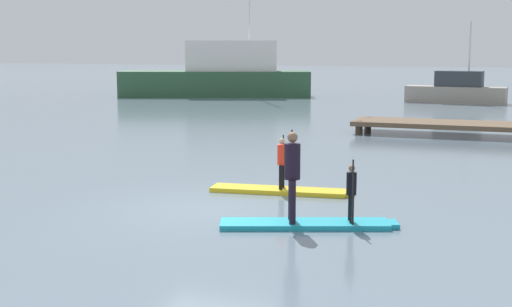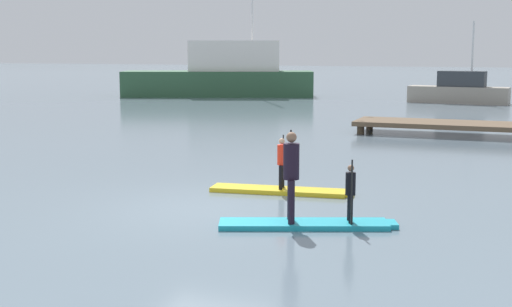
{
  "view_description": "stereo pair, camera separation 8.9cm",
  "coord_description": "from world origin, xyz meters",
  "px_view_note": "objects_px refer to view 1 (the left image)",
  "views": [
    {
      "loc": [
        5.86,
        -12.71,
        3.29
      ],
      "look_at": [
        0.29,
        2.12,
        0.88
      ],
      "focal_mm": 48.19,
      "sensor_mm": 36.0,
      "label": 1
    },
    {
      "loc": [
        5.95,
        -12.68,
        3.29
      ],
      "look_at": [
        0.29,
        2.12,
        0.88
      ],
      "focal_mm": 48.19,
      "sensor_mm": 36.0,
      "label": 2
    }
  ],
  "objects_px": {
    "paddleboard_far": "(308,224)",
    "paddler_child_front": "(351,190)",
    "fishing_boat_white_large": "(220,76)",
    "fishing_boat_green_midground": "(456,90)",
    "paddler_child_solo": "(282,160)",
    "paddleboard_near": "(281,191)",
    "paddler_adult": "(292,170)"
  },
  "relations": [
    {
      "from": "fishing_boat_white_large",
      "to": "fishing_boat_green_midground",
      "type": "relative_size",
      "value": 2.22
    },
    {
      "from": "paddleboard_near",
      "to": "paddler_adult",
      "type": "xyz_separation_m",
      "value": [
        1.16,
        -2.85,
        1.02
      ]
    },
    {
      "from": "fishing_boat_white_large",
      "to": "paddler_child_solo",
      "type": "bearing_deg",
      "value": -63.99
    },
    {
      "from": "paddler_child_solo",
      "to": "paddler_adult",
      "type": "height_order",
      "value": "paddler_adult"
    },
    {
      "from": "paddleboard_near",
      "to": "paddleboard_far",
      "type": "bearing_deg",
      "value": -62.18
    },
    {
      "from": "paddler_adult",
      "to": "paddler_child_front",
      "type": "bearing_deg",
      "value": 19.67
    },
    {
      "from": "paddler_child_solo",
      "to": "fishing_boat_white_large",
      "type": "height_order",
      "value": "fishing_boat_white_large"
    },
    {
      "from": "fishing_boat_white_large",
      "to": "paddleboard_far",
      "type": "bearing_deg",
      "value": -63.85
    },
    {
      "from": "paddleboard_near",
      "to": "fishing_boat_white_large",
      "type": "relative_size",
      "value": 0.25
    },
    {
      "from": "paddleboard_near",
      "to": "fishing_boat_green_midground",
      "type": "height_order",
      "value": "fishing_boat_green_midground"
    },
    {
      "from": "paddler_child_front",
      "to": "paddler_adult",
      "type": "bearing_deg",
      "value": -160.33
    },
    {
      "from": "paddler_adult",
      "to": "fishing_boat_white_large",
      "type": "bearing_deg",
      "value": 115.66
    },
    {
      "from": "paddleboard_near",
      "to": "fishing_boat_green_midground",
      "type": "relative_size",
      "value": 0.55
    },
    {
      "from": "paddler_adult",
      "to": "paddler_child_front",
      "type": "xyz_separation_m",
      "value": [
        1.04,
        0.37,
        -0.36
      ]
    },
    {
      "from": "paddler_adult",
      "to": "paddleboard_far",
      "type": "bearing_deg",
      "value": 19.57
    },
    {
      "from": "paddleboard_far",
      "to": "fishing_boat_white_large",
      "type": "relative_size",
      "value": 0.24
    },
    {
      "from": "paddler_child_solo",
      "to": "fishing_boat_white_large",
      "type": "relative_size",
      "value": 0.09
    },
    {
      "from": "fishing_boat_green_midground",
      "to": "paddleboard_near",
      "type": "bearing_deg",
      "value": -93.15
    },
    {
      "from": "paddleboard_far",
      "to": "fishing_boat_white_large",
      "type": "xyz_separation_m",
      "value": [
        -15.89,
        32.37,
        1.4
      ]
    },
    {
      "from": "paddleboard_far",
      "to": "paddler_child_front",
      "type": "height_order",
      "value": "paddler_child_front"
    },
    {
      "from": "fishing_boat_white_large",
      "to": "paddler_adult",
      "type": "bearing_deg",
      "value": -64.34
    },
    {
      "from": "paddler_child_solo",
      "to": "fishing_boat_green_midground",
      "type": "relative_size",
      "value": 0.2
    },
    {
      "from": "paddleboard_far",
      "to": "fishing_boat_green_midground",
      "type": "relative_size",
      "value": 0.54
    },
    {
      "from": "paddler_child_front",
      "to": "fishing_boat_green_midground",
      "type": "bearing_deg",
      "value": 91.07
    },
    {
      "from": "paddler_child_solo",
      "to": "paddler_child_front",
      "type": "distance_m",
      "value": 3.32
    },
    {
      "from": "paddler_child_front",
      "to": "fishing_boat_green_midground",
      "type": "distance_m",
      "value": 31.61
    },
    {
      "from": "paddleboard_near",
      "to": "fishing_boat_white_large",
      "type": "bearing_deg",
      "value": 115.99
    },
    {
      "from": "paddler_adult",
      "to": "paddler_child_solo",
      "type": "bearing_deg",
      "value": 111.96
    },
    {
      "from": "paddleboard_near",
      "to": "paddler_child_front",
      "type": "relative_size",
      "value": 2.8
    },
    {
      "from": "paddleboard_near",
      "to": "paddler_child_solo",
      "type": "bearing_deg",
      "value": 76.34
    },
    {
      "from": "paddleboard_near",
      "to": "fishing_boat_green_midground",
      "type": "bearing_deg",
      "value": 86.85
    },
    {
      "from": "paddleboard_far",
      "to": "fishing_boat_white_large",
      "type": "distance_m",
      "value": 36.09
    }
  ]
}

